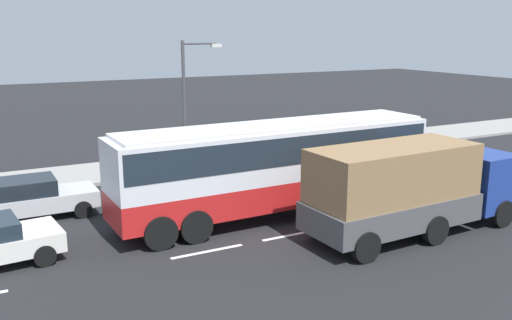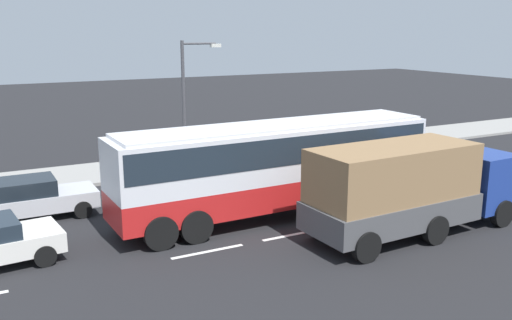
# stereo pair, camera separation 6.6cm
# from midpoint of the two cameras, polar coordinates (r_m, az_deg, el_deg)

# --- Properties ---
(ground_plane) EXTENTS (120.00, 120.00, 0.00)m
(ground_plane) POSITION_cam_midpoint_polar(r_m,az_deg,el_deg) (21.27, 1.75, -5.30)
(ground_plane) COLOR black
(sidewalk_curb) EXTENTS (80.00, 4.00, 0.15)m
(sidewalk_curb) POSITION_cam_midpoint_polar(r_m,az_deg,el_deg) (28.90, -6.95, -0.27)
(sidewalk_curb) COLOR gray
(sidewalk_curb) RESTS_ON ground_plane
(lane_centreline) EXTENTS (47.16, 0.16, 0.01)m
(lane_centreline) POSITION_cam_midpoint_polar(r_m,az_deg,el_deg) (22.23, 15.81, -4.98)
(lane_centreline) COLOR white
(lane_centreline) RESTS_ON ground_plane
(coach_bus) EXTENTS (12.30, 2.78, 3.43)m
(coach_bus) POSITION_cam_midpoint_polar(r_m,az_deg,el_deg) (20.37, 2.05, 0.08)
(coach_bus) COLOR red
(coach_bus) RESTS_ON ground_plane
(cargo_truck) EXTENTS (8.05, 2.83, 3.09)m
(cargo_truck) POSITION_cam_midpoint_polar(r_m,az_deg,el_deg) (19.31, 15.45, -2.55)
(cargo_truck) COLOR navy
(cargo_truck) RESTS_ON ground_plane
(car_silver_hatch) EXTENTS (4.65, 1.90, 1.50)m
(car_silver_hatch) POSITION_cam_midpoint_polar(r_m,az_deg,el_deg) (21.90, -22.46, -3.61)
(car_silver_hatch) COLOR silver
(car_silver_hatch) RESTS_ON ground_plane
(pedestrian_near_curb) EXTENTS (0.32, 0.32, 1.64)m
(pedestrian_near_curb) POSITION_cam_midpoint_polar(r_m,az_deg,el_deg) (32.02, 6.22, 2.91)
(pedestrian_near_curb) COLOR #38334C
(pedestrian_near_curb) RESTS_ON sidewalk_curb
(pedestrian_at_crossing) EXTENTS (0.32, 0.32, 1.61)m
(pedestrian_at_crossing) POSITION_cam_midpoint_polar(r_m,az_deg,el_deg) (29.64, 0.34, 2.13)
(pedestrian_at_crossing) COLOR #38334C
(pedestrian_at_crossing) RESTS_ON sidewalk_curb
(street_lamp) EXTENTS (2.01, 0.24, 6.11)m
(street_lamp) POSITION_cam_midpoint_polar(r_m,az_deg,el_deg) (26.73, -6.99, 6.61)
(street_lamp) COLOR #47474C
(street_lamp) RESTS_ON sidewalk_curb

